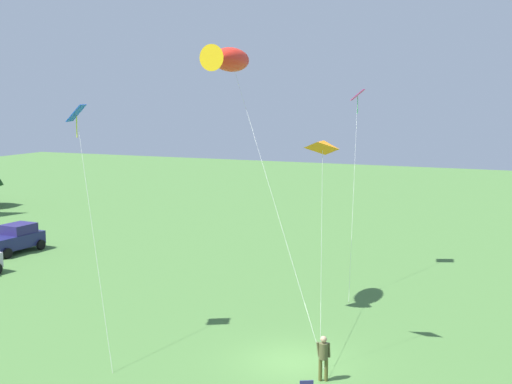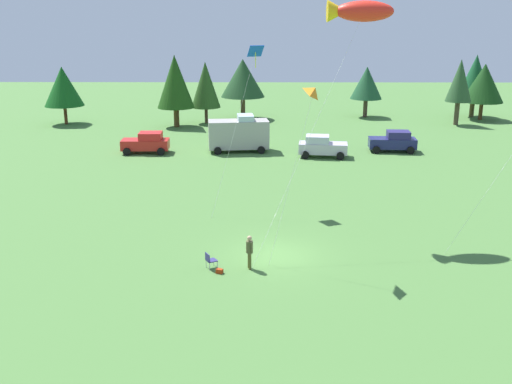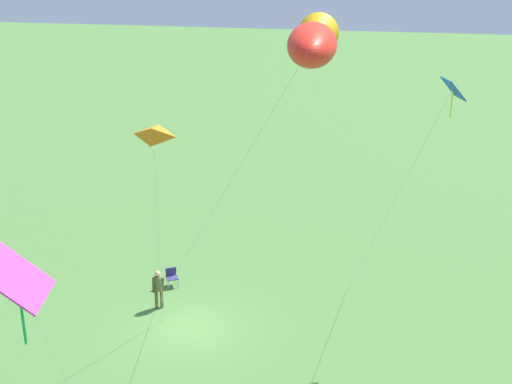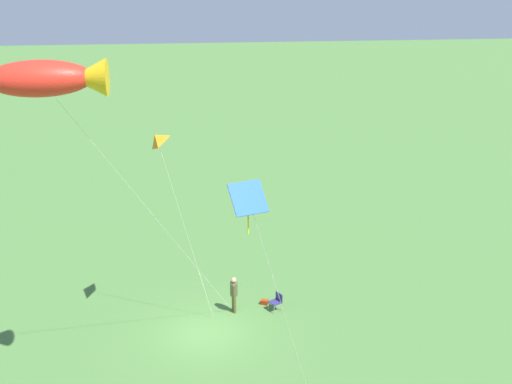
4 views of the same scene
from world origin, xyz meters
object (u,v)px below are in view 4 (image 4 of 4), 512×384
(kite_delta_orange, at_px, (155,140))
(folding_chair, at_px, (277,300))
(person_kite_flyer, at_px, (234,292))
(backpack_on_grass, at_px, (265,302))
(kite_large_fish, at_px, (51,78))
(kite_diamond_blue, at_px, (251,207))

(kite_delta_orange, bearing_deg, folding_chair, -167.63)
(folding_chair, bearing_deg, person_kite_flyer, -29.33)
(backpack_on_grass, distance_m, kite_delta_orange, 9.77)
(folding_chair, distance_m, backpack_on_grass, 0.84)
(person_kite_flyer, relative_size, kite_large_fish, 0.14)
(person_kite_flyer, height_order, kite_large_fish, kite_large_fish)
(kite_large_fish, bearing_deg, folding_chair, -139.26)
(backpack_on_grass, xyz_separation_m, kite_diamond_blue, (1.59, 11.54, 9.47))
(person_kite_flyer, xyz_separation_m, kite_diamond_blue, (0.13, 10.98, 8.56))
(folding_chair, relative_size, kite_diamond_blue, 0.08)
(kite_large_fish, bearing_deg, backpack_on_grass, -135.09)
(backpack_on_grass, height_order, kite_large_fish, kite_large_fish)
(kite_large_fish, relative_size, kite_diamond_blue, 1.26)
(folding_chair, xyz_separation_m, backpack_on_grass, (0.51, -0.55, -0.38))
(person_kite_flyer, xyz_separation_m, folding_chair, (-1.97, -0.01, -0.53))
(kite_large_fish, xyz_separation_m, kite_delta_orange, (-2.70, -5.59, -3.67))
(backpack_on_grass, distance_m, kite_large_fish, 15.90)
(folding_chair, height_order, kite_diamond_blue, kite_diamond_blue)
(kite_large_fish, bearing_deg, kite_diamond_blue, 142.95)
(backpack_on_grass, bearing_deg, kite_delta_orange, 19.97)
(folding_chair, xyz_separation_m, kite_delta_orange, (5.08, 1.11, 8.10))
(kite_diamond_blue, bearing_deg, folding_chair, -100.80)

